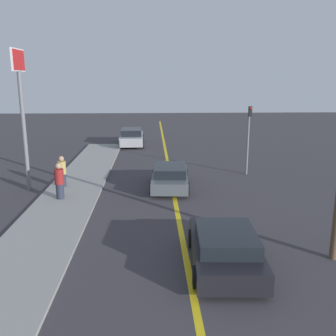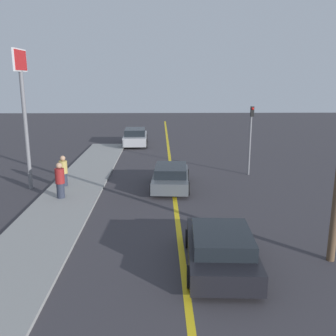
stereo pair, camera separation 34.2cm
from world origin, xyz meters
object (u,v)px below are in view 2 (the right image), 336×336
object	(u,v)px
traffic_light	(251,133)
car_far_distant	(135,137)
pedestrian_near_curb	(60,181)
roadside_sign	(23,92)
pedestrian_mid_group	(63,171)
car_ahead_center	(171,177)
car_near_right_lane	(221,249)

from	to	relation	value
traffic_light	car_far_distant	bearing A→B (deg)	125.37
pedestrian_near_curb	roadside_sign	distance (m)	4.75
pedestrian_mid_group	traffic_light	world-z (taller)	traffic_light
car_far_distant	roadside_sign	bearing A→B (deg)	-110.91
pedestrian_mid_group	roadside_sign	xyz separation A→B (m)	(-1.65, -0.13, 3.93)
roadside_sign	car_ahead_center	bearing A→B (deg)	0.10
car_ahead_center	roadside_sign	size ratio (longest dim) A/B	0.62
pedestrian_mid_group	traffic_light	xyz separation A→B (m)	(10.01, 2.43, 1.54)
car_ahead_center	pedestrian_near_curb	world-z (taller)	pedestrian_near_curb
traffic_light	car_ahead_center	bearing A→B (deg)	-150.96
car_near_right_lane	traffic_light	bearing A→B (deg)	75.70
pedestrian_mid_group	traffic_light	distance (m)	10.41
car_near_right_lane	car_far_distant	world-z (taller)	car_far_distant
car_ahead_center	pedestrian_mid_group	distance (m)	5.44
car_ahead_center	car_far_distant	world-z (taller)	car_far_distant
pedestrian_near_curb	car_far_distant	bearing A→B (deg)	80.27
car_ahead_center	traffic_light	xyz separation A→B (m)	(4.58, 2.54, 1.84)
car_far_distant	car_near_right_lane	bearing A→B (deg)	-81.03
car_far_distant	roadside_sign	xyz separation A→B (m)	(-4.49, -12.66, 4.14)
car_far_distant	traffic_light	xyz separation A→B (m)	(7.18, -10.11, 1.74)
car_ahead_center	roadside_sign	world-z (taller)	roadside_sign
car_ahead_center	pedestrian_near_curb	distance (m)	5.43
car_ahead_center	car_far_distant	distance (m)	12.92
car_ahead_center	traffic_light	size ratio (longest dim) A/B	1.07
car_far_distant	pedestrian_near_curb	world-z (taller)	pedestrian_near_curb
car_ahead_center	car_far_distant	size ratio (longest dim) A/B	0.93
traffic_light	pedestrian_near_curb	bearing A→B (deg)	-155.42
pedestrian_near_curb	roadside_sign	xyz separation A→B (m)	(-2.00, 1.87, 3.89)
car_near_right_lane	car_far_distant	xyz separation A→B (m)	(-3.82, 20.89, 0.10)
pedestrian_mid_group	traffic_light	size ratio (longest dim) A/B	0.40
pedestrian_near_curb	pedestrian_mid_group	xyz separation A→B (m)	(-0.34, 1.99, -0.05)
car_near_right_lane	pedestrian_mid_group	bearing A→B (deg)	131.55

